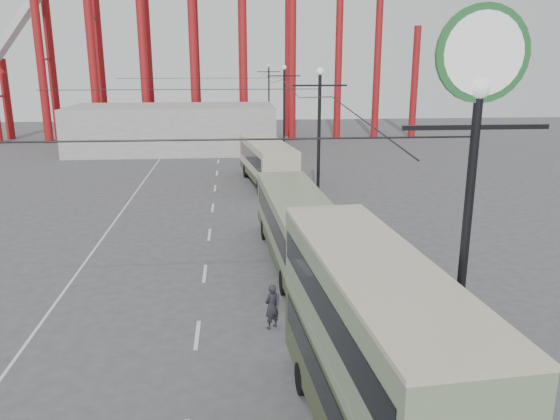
{
  "coord_description": "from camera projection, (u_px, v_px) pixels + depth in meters",
  "views": [
    {
      "loc": [
        0.44,
        -14.21,
        9.65
      ],
      "look_at": [
        2.57,
        10.07,
        3.0
      ],
      "focal_mm": 35.0,
      "sensor_mm": 36.0,
      "label": 1
    }
  ],
  "objects": [
    {
      "name": "fairground_shed",
      "position": [
        173.0,
        129.0,
        60.16
      ],
      "size": [
        22.0,
        10.0,
        5.0
      ],
      "primitive_type": "cube",
      "color": "gray",
      "rests_on": "ground"
    },
    {
      "name": "road_markings",
      "position": [
        214.0,
        217.0,
        35.01
      ],
      "size": [
        12.52,
        120.0,
        0.01
      ],
      "color": "silver",
      "rests_on": "ground"
    },
    {
      "name": "double_decker_bus",
      "position": [
        371.0,
        348.0,
        13.23
      ],
      "size": [
        3.24,
        9.92,
        5.24
      ],
      "rotation": [
        0.0,
        0.0,
        0.08
      ],
      "color": "#343F22",
      "rests_on": "ground"
    },
    {
      "name": "lamp_post_far",
      "position": [
        284.0,
        114.0,
        53.84
      ],
      "size": [
        3.2,
        0.44,
        9.32
      ],
      "color": "black",
      "rests_on": "ground"
    },
    {
      "name": "ground",
      "position": [
        223.0,
        398.0,
        16.16
      ],
      "size": [
        160.0,
        160.0,
        0.0
      ],
      "primitive_type": "plane",
      "color": "#454548",
      "rests_on": "ground"
    },
    {
      "name": "lamp_post_near",
      "position": [
        474.0,
        148.0,
        11.68
      ],
      "size": [
        3.2,
        0.44,
        10.8
      ],
      "color": "black",
      "rests_on": "ground"
    },
    {
      "name": "pedestrian",
      "position": [
        272.0,
        307.0,
        20.22
      ],
      "size": [
        0.75,
        0.71,
        1.73
      ],
      "primitive_type": "imported",
      "rotation": [
        0.0,
        0.0,
        3.8
      ],
      "color": "black",
      "rests_on": "ground"
    },
    {
      "name": "lamp_post_distant",
      "position": [
        269.0,
        99.0,
        74.98
      ],
      "size": [
        3.2,
        0.44,
        9.32
      ],
      "color": "black",
      "rests_on": "ground"
    },
    {
      "name": "lamp_post_mid",
      "position": [
        319.0,
        147.0,
        32.7
      ],
      "size": [
        3.2,
        0.44,
        9.32
      ],
      "color": "black",
      "rests_on": "ground"
    },
    {
      "name": "single_decker_cream",
      "position": [
        267.0,
        161.0,
        43.81
      ],
      "size": [
        4.21,
        11.35,
        3.44
      ],
      "rotation": [
        0.0,
        0.0,
        0.13
      ],
      "color": "#B8B094",
      "rests_on": "ground"
    },
    {
      "name": "single_decker_green",
      "position": [
        297.0,
        224.0,
        26.87
      ],
      "size": [
        3.33,
        12.02,
        3.36
      ],
      "rotation": [
        0.0,
        0.0,
        0.05
      ],
      "color": "gray",
      "rests_on": "ground"
    }
  ]
}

